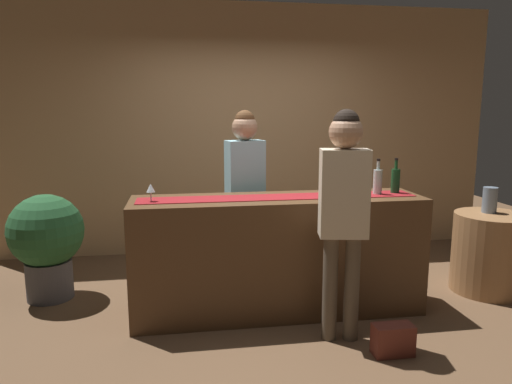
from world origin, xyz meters
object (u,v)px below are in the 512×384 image
object	(u,v)px
wine_bottle_green	(395,180)
wine_glass_near_customer	(341,182)
wine_glass_mid_counter	(151,189)
bartender	(245,180)
round_side_table	(490,253)
vase_on_side_table	(490,200)
customer_sipping	(344,201)
potted_plant_tall	(47,239)
handbag	(393,340)
wine_bottle_clear	(378,181)

from	to	relation	value
wine_bottle_green	wine_glass_near_customer	bearing A→B (deg)	179.23
wine_glass_mid_counter	bartender	world-z (taller)	bartender
round_side_table	vase_on_side_table	distance (m)	0.50
wine_bottle_green	wine_glass_near_customer	distance (m)	0.48
customer_sipping	vase_on_side_table	bearing A→B (deg)	34.68
wine_bottle_green	round_side_table	world-z (taller)	wine_bottle_green
vase_on_side_table	bartender	bearing A→B (deg)	170.51
wine_bottle_green	wine_glass_near_customer	size ratio (longest dim) A/B	2.10
wine_bottle_green	potted_plant_tall	xyz separation A→B (m)	(-3.01, 0.56, -0.54)
bartender	handbag	bearing A→B (deg)	108.62
wine_glass_near_customer	customer_sipping	bearing A→B (deg)	-107.27
round_side_table	handbag	size ratio (longest dim) A/B	2.64
wine_glass_mid_counter	vase_on_side_table	size ratio (longest dim) A/B	0.60
customer_sipping	handbag	xyz separation A→B (m)	(0.29, -0.28, -0.94)
wine_glass_mid_counter	vase_on_side_table	distance (m)	3.09
wine_bottle_green	handbag	distance (m)	1.38
wine_bottle_clear	vase_on_side_table	bearing A→B (deg)	9.66
vase_on_side_table	customer_sipping	bearing A→B (deg)	-155.65
wine_bottle_clear	wine_glass_near_customer	xyz separation A→B (m)	(-0.31, 0.04, -0.01)
wine_bottle_green	bartender	xyz separation A→B (m)	(-1.22, 0.55, -0.05)
round_side_table	vase_on_side_table	world-z (taller)	vase_on_side_table
vase_on_side_table	handbag	world-z (taller)	vase_on_side_table
bartender	potted_plant_tall	bearing A→B (deg)	-12.33
wine_glass_mid_counter	round_side_table	distance (m)	3.16
customer_sipping	potted_plant_tall	bearing A→B (deg)	163.98
bartender	vase_on_side_table	distance (m)	2.29
vase_on_side_table	handbag	bearing A→B (deg)	-143.26
wine_glass_near_customer	round_side_table	distance (m)	1.68
bartender	round_side_table	bearing A→B (deg)	156.83
wine_bottle_clear	bartender	size ratio (longest dim) A/B	0.18
customer_sipping	wine_glass_near_customer	bearing A→B (deg)	83.06
wine_bottle_clear	potted_plant_tall	size ratio (longest dim) A/B	0.32
handbag	round_side_table	bearing A→B (deg)	34.84
handbag	bartender	bearing A→B (deg)	120.53
wine_bottle_clear	handbag	xyz separation A→B (m)	(-0.21, -0.85, -0.99)
bartender	vase_on_side_table	bearing A→B (deg)	158.59
wine_glass_mid_counter	potted_plant_tall	xyz separation A→B (m)	(-0.97, 0.63, -0.54)
bartender	potted_plant_tall	world-z (taller)	bartender
wine_bottle_clear	customer_sipping	world-z (taller)	customer_sipping
wine_glass_mid_counter	bartender	bearing A→B (deg)	36.91
wine_bottle_clear	potted_plant_tall	bearing A→B (deg)	168.16
handbag	customer_sipping	bearing A→B (deg)	135.57
wine_bottle_green	wine_glass_mid_counter	distance (m)	2.05
wine_bottle_green	handbag	world-z (taller)	wine_bottle_green
wine_glass_near_customer	bartender	world-z (taller)	bartender
wine_bottle_clear	potted_plant_tall	distance (m)	2.95
wine_bottle_green	bartender	distance (m)	1.34
round_side_table	potted_plant_tall	world-z (taller)	potted_plant_tall
wine_glass_mid_counter	bartender	size ratio (longest dim) A/B	0.09
wine_glass_mid_counter	customer_sipping	distance (m)	1.47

